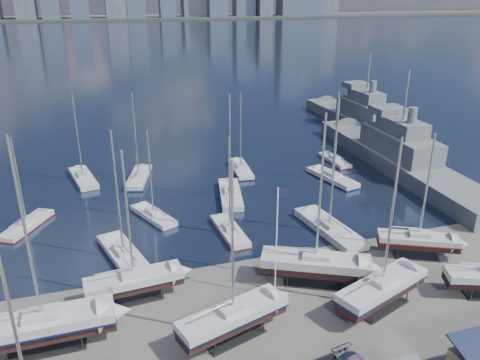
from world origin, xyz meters
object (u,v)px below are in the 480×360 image
object	(u,v)px
naval_ship_west	(363,121)
sailboat_cradle_0	(43,325)
flagpole	(277,236)
naval_ship_east	(398,159)

from	to	relation	value
naval_ship_west	sailboat_cradle_0	bearing A→B (deg)	130.24
naval_ship_west	flagpole	world-z (taller)	naval_ship_west
sailboat_cradle_0	naval_ship_west	bearing A→B (deg)	39.49
sailboat_cradle_0	naval_ship_east	bearing A→B (deg)	27.14
naval_ship_east	flagpole	xyz separation A→B (m)	(-33.27, -27.50, 4.94)
naval_ship_east	naval_ship_west	size ratio (longest dim) A/B	1.07
naval_ship_east	naval_ship_west	xyz separation A→B (m)	(8.04, 23.87, -0.00)
naval_ship_west	flagpole	bearing A→B (deg)	141.47
sailboat_cradle_0	naval_ship_west	size ratio (longest dim) A/B	0.42
sailboat_cradle_0	flagpole	xyz separation A→B (m)	(21.09, 0.93, 4.40)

